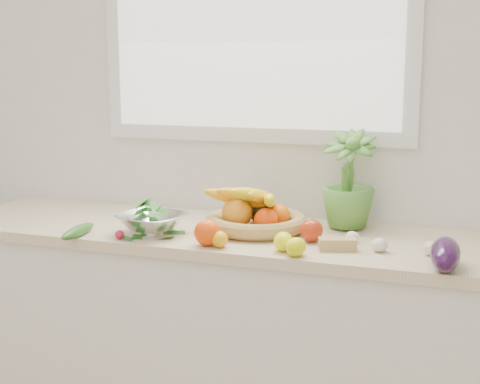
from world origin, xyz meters
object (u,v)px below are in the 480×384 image
(eggplant, at_px, (445,254))
(colander_with_spinach, at_px, (152,217))
(potted_herb, at_px, (348,179))
(fruit_basket, at_px, (255,216))
(apple, at_px, (312,231))
(cucumber, at_px, (78,231))

(eggplant, bearing_deg, colander_with_spinach, 175.00)
(potted_herb, distance_m, fruit_basket, 0.37)
(apple, height_order, potted_herb, potted_herb)
(potted_herb, bearing_deg, eggplant, -48.00)
(potted_herb, height_order, colander_with_spinach, potted_herb)
(colander_with_spinach, bearing_deg, cucumber, -152.99)
(fruit_basket, bearing_deg, eggplant, -21.28)
(cucumber, xyz_separation_m, fruit_basket, (0.57, 0.30, 0.03))
(eggplant, bearing_deg, apple, 158.77)
(apple, relative_size, fruit_basket, 0.16)
(apple, xyz_separation_m, colander_with_spinach, (-0.57, -0.09, 0.02))
(cucumber, xyz_separation_m, colander_with_spinach, (0.24, 0.12, 0.04))
(cucumber, height_order, colander_with_spinach, colander_with_spinach)
(fruit_basket, height_order, colander_with_spinach, fruit_basket)
(fruit_basket, bearing_deg, apple, -21.37)
(cucumber, distance_m, potted_herb, 1.01)
(apple, xyz_separation_m, fruit_basket, (-0.24, 0.09, 0.01))
(potted_herb, relative_size, fruit_basket, 0.73)
(apple, xyz_separation_m, cucumber, (-0.81, -0.21, -0.02))
(apple, height_order, colander_with_spinach, colander_with_spinach)
(cucumber, distance_m, colander_with_spinach, 0.27)
(cucumber, bearing_deg, apple, 14.36)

